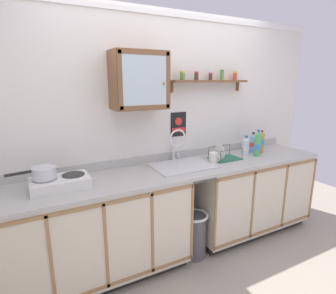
{
  "coord_description": "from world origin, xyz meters",
  "views": [
    {
      "loc": [
        -1.3,
        -1.84,
        1.76
      ],
      "look_at": [
        -0.08,
        0.48,
        1.11
      ],
      "focal_mm": 29.08,
      "sensor_mm": 36.0,
      "label": 1
    }
  ],
  "objects_px": {
    "saucepan": "(43,172)",
    "wall_cabinet": "(139,80)",
    "bottle_water_clear_3": "(246,146)",
    "dish_rack": "(224,157)",
    "bottle_soda_green_2": "(258,144)",
    "sink": "(182,168)",
    "trash_bin": "(194,234)",
    "bottle_water_blue_1": "(253,143)",
    "mug": "(214,157)",
    "warning_sign": "(178,125)",
    "hot_plate_stove": "(60,183)",
    "bottle_juice_amber_0": "(261,142)"
  },
  "relations": [
    {
      "from": "saucepan",
      "to": "wall_cabinet",
      "type": "xyz_separation_m",
      "value": [
        0.87,
        0.15,
        0.69
      ]
    },
    {
      "from": "bottle_water_clear_3",
      "to": "wall_cabinet",
      "type": "distance_m",
      "value": 1.47
    },
    {
      "from": "bottle_water_clear_3",
      "to": "dish_rack",
      "type": "xyz_separation_m",
      "value": [
        -0.35,
        -0.05,
        -0.07
      ]
    },
    {
      "from": "bottle_soda_green_2",
      "to": "sink",
      "type": "bearing_deg",
      "value": 175.04
    },
    {
      "from": "dish_rack",
      "to": "wall_cabinet",
      "type": "xyz_separation_m",
      "value": [
        -0.91,
        0.14,
        0.81
      ]
    },
    {
      "from": "bottle_soda_green_2",
      "to": "bottle_water_clear_3",
      "type": "xyz_separation_m",
      "value": [
        -0.06,
        0.12,
        -0.04
      ]
    },
    {
      "from": "saucepan",
      "to": "trash_bin",
      "type": "relative_size",
      "value": 0.77
    },
    {
      "from": "bottle_water_blue_1",
      "to": "mug",
      "type": "distance_m",
      "value": 0.66
    },
    {
      "from": "mug",
      "to": "warning_sign",
      "type": "bearing_deg",
      "value": 128.6
    },
    {
      "from": "dish_rack",
      "to": "mug",
      "type": "height_order",
      "value": "dish_rack"
    },
    {
      "from": "bottle_water_blue_1",
      "to": "bottle_soda_green_2",
      "type": "distance_m",
      "value": 0.16
    },
    {
      "from": "sink",
      "to": "mug",
      "type": "bearing_deg",
      "value": -7.98
    },
    {
      "from": "saucepan",
      "to": "mug",
      "type": "height_order",
      "value": "saucepan"
    },
    {
      "from": "saucepan",
      "to": "warning_sign",
      "type": "distance_m",
      "value": 1.42
    },
    {
      "from": "hot_plate_stove",
      "to": "saucepan",
      "type": "height_order",
      "value": "saucepan"
    },
    {
      "from": "saucepan",
      "to": "trash_bin",
      "type": "bearing_deg",
      "value": -7.31
    },
    {
      "from": "wall_cabinet",
      "to": "trash_bin",
      "type": "height_order",
      "value": "wall_cabinet"
    },
    {
      "from": "saucepan",
      "to": "trash_bin",
      "type": "distance_m",
      "value": 1.55
    },
    {
      "from": "hot_plate_stove",
      "to": "bottle_water_clear_3",
      "type": "relative_size",
      "value": 2.04
    },
    {
      "from": "warning_sign",
      "to": "trash_bin",
      "type": "relative_size",
      "value": 0.56
    },
    {
      "from": "saucepan",
      "to": "mug",
      "type": "xyz_separation_m",
      "value": [
        1.62,
        -0.03,
        -0.09
      ]
    },
    {
      "from": "sink",
      "to": "warning_sign",
      "type": "distance_m",
      "value": 0.48
    },
    {
      "from": "hot_plate_stove",
      "to": "wall_cabinet",
      "type": "xyz_separation_m",
      "value": [
        0.76,
        0.17,
        0.79
      ]
    },
    {
      "from": "sink",
      "to": "hot_plate_stove",
      "type": "relative_size",
      "value": 1.34
    },
    {
      "from": "sink",
      "to": "bottle_soda_green_2",
      "type": "height_order",
      "value": "sink"
    },
    {
      "from": "trash_bin",
      "to": "sink",
      "type": "bearing_deg",
      "value": 101.7
    },
    {
      "from": "bottle_water_blue_1",
      "to": "dish_rack",
      "type": "bearing_deg",
      "value": -171.6
    },
    {
      "from": "bottle_soda_green_2",
      "to": "warning_sign",
      "type": "relative_size",
      "value": 1.16
    },
    {
      "from": "bottle_water_clear_3",
      "to": "warning_sign",
      "type": "distance_m",
      "value": 0.85
    },
    {
      "from": "mug",
      "to": "wall_cabinet",
      "type": "relative_size",
      "value": 0.26
    },
    {
      "from": "bottle_juice_amber_0",
      "to": "sink",
      "type": "bearing_deg",
      "value": -179.05
    },
    {
      "from": "bottle_juice_amber_0",
      "to": "dish_rack",
      "type": "distance_m",
      "value": 0.59
    },
    {
      "from": "sink",
      "to": "warning_sign",
      "type": "bearing_deg",
      "value": 68.15
    },
    {
      "from": "bottle_water_blue_1",
      "to": "bottle_soda_green_2",
      "type": "height_order",
      "value": "bottle_soda_green_2"
    },
    {
      "from": "trash_bin",
      "to": "bottle_soda_green_2",
      "type": "bearing_deg",
      "value": 6.64
    },
    {
      "from": "hot_plate_stove",
      "to": "bottle_water_blue_1",
      "type": "bearing_deg",
      "value": 2.57
    },
    {
      "from": "dish_rack",
      "to": "warning_sign",
      "type": "distance_m",
      "value": 0.61
    },
    {
      "from": "bottle_soda_green_2",
      "to": "wall_cabinet",
      "type": "xyz_separation_m",
      "value": [
        -1.33,
        0.21,
        0.7
      ]
    },
    {
      "from": "sink",
      "to": "bottle_soda_green_2",
      "type": "relative_size",
      "value": 1.98
    },
    {
      "from": "warning_sign",
      "to": "trash_bin",
      "type": "bearing_deg",
      "value": -98.47
    },
    {
      "from": "hot_plate_stove",
      "to": "saucepan",
      "type": "bearing_deg",
      "value": 170.08
    },
    {
      "from": "bottle_juice_amber_0",
      "to": "wall_cabinet",
      "type": "height_order",
      "value": "wall_cabinet"
    },
    {
      "from": "mug",
      "to": "warning_sign",
      "type": "height_order",
      "value": "warning_sign"
    },
    {
      "from": "saucepan",
      "to": "bottle_soda_green_2",
      "type": "xyz_separation_m",
      "value": [
        2.2,
        -0.06,
        -0.01
      ]
    },
    {
      "from": "dish_rack",
      "to": "bottle_juice_amber_0",
      "type": "bearing_deg",
      "value": 3.1
    },
    {
      "from": "bottle_juice_amber_0",
      "to": "trash_bin",
      "type": "relative_size",
      "value": 0.57
    },
    {
      "from": "mug",
      "to": "trash_bin",
      "type": "xyz_separation_m",
      "value": [
        -0.32,
        -0.14,
        -0.73
      ]
    },
    {
      "from": "bottle_juice_amber_0",
      "to": "warning_sign",
      "type": "xyz_separation_m",
      "value": [
        -0.99,
        0.24,
        0.25
      ]
    },
    {
      "from": "bottle_soda_green_2",
      "to": "trash_bin",
      "type": "height_order",
      "value": "bottle_soda_green_2"
    },
    {
      "from": "sink",
      "to": "saucepan",
      "type": "relative_size",
      "value": 1.67
    }
  ]
}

